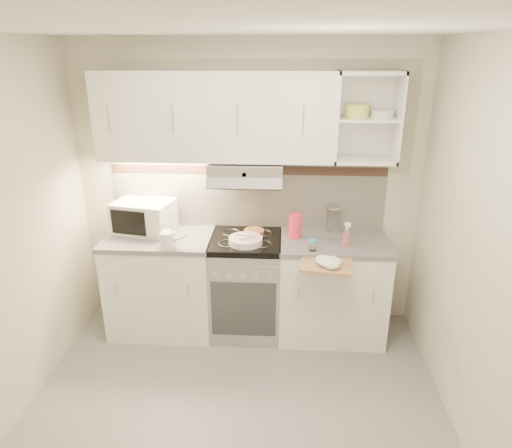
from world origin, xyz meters
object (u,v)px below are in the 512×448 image
watering_can (168,239)px  plate_stack (246,241)px  spray_bottle (347,236)px  electric_range (246,285)px  cutting_board (326,263)px  microwave (144,216)px  pink_pitcher (295,226)px  glass_jar (333,219)px

watering_can → plate_stack: bearing=22.9°
plate_stack → spray_bottle: (0.82, 0.01, 0.06)m
watering_can → plate_stack: (0.61, 0.11, -0.05)m
watering_can → spray_bottle: (1.44, 0.12, 0.01)m
electric_range → cutting_board: 0.86m
microwave → pink_pitcher: size_ratio=2.62×
watering_can → pink_pitcher: pink_pitcher is taller
plate_stack → microwave: bearing=165.8°
watering_can → cutting_board: watering_can is taller
watering_can → spray_bottle: size_ratio=1.10×
plate_stack → pink_pitcher: (0.41, 0.16, 0.08)m
microwave → plate_stack: bearing=-2.5°
watering_can → pink_pitcher: bearing=27.4°
microwave → glass_jar: 1.65m
pink_pitcher → plate_stack: bearing=-167.1°
plate_stack → cutting_board: (0.64, -0.28, -0.06)m
pink_pitcher → spray_bottle: 0.44m
plate_stack → glass_jar: (0.75, 0.31, 0.09)m
electric_range → pink_pitcher: 0.69m
pink_pitcher → cutting_board: bearing=-70.0°
microwave → watering_can: (0.29, -0.34, -0.06)m
plate_stack → cutting_board: 0.70m
glass_jar → microwave: bearing=-177.1°
electric_range → glass_jar: (0.75, 0.20, 0.57)m
glass_jar → spray_bottle: bearing=-75.7°
microwave → pink_pitcher: bearing=8.4°
spray_bottle → glass_jar: bearing=96.2°
watering_can → glass_jar: glass_jar is taller
plate_stack → pink_pitcher: 0.44m
spray_bottle → microwave: bearing=164.7°
pink_pitcher → watering_can: bearing=-173.6°
cutting_board → plate_stack: bearing=165.7°
watering_can → cutting_board: size_ratio=0.62×
pink_pitcher → cutting_board: size_ratio=0.54×
glass_jar → cutting_board: size_ratio=0.61×
spray_bottle → cutting_board: 0.36m
microwave → plate_stack: size_ratio=1.95×
microwave → cutting_board: bearing=-6.6°
glass_jar → spray_bottle: (0.08, -0.30, -0.03)m
electric_range → glass_jar: size_ratio=3.84×
electric_range → glass_jar: 0.96m
pink_pitcher → glass_jar: 0.37m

